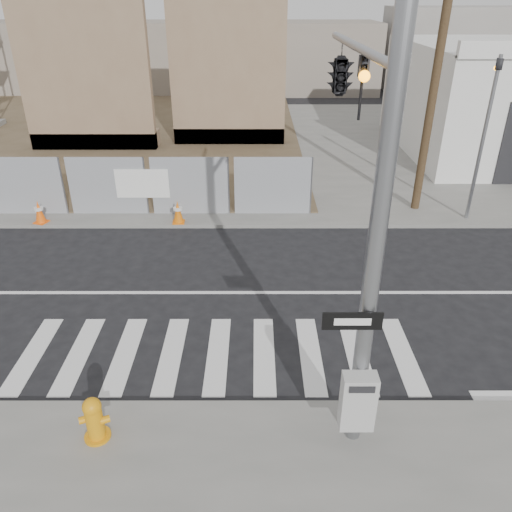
{
  "coord_description": "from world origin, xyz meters",
  "views": [
    {
      "loc": [
        0.82,
        -11.01,
        6.92
      ],
      "look_at": [
        0.83,
        -0.6,
        1.4
      ],
      "focal_mm": 35.0,
      "sensor_mm": 36.0,
      "label": 1
    }
  ],
  "objects_px": {
    "signal_pole": "(349,127)",
    "traffic_cone_d": "(178,212)",
    "traffic_cone_c": "(39,212)",
    "fire_hydrant": "(94,419)"
  },
  "relations": [
    {
      "from": "signal_pole",
      "to": "traffic_cone_d",
      "type": "relative_size",
      "value": 9.18
    },
    {
      "from": "traffic_cone_c",
      "to": "traffic_cone_d",
      "type": "distance_m",
      "value": 4.59
    },
    {
      "from": "signal_pole",
      "to": "traffic_cone_d",
      "type": "distance_m",
      "value": 8.7
    },
    {
      "from": "traffic_cone_c",
      "to": "traffic_cone_d",
      "type": "xyz_separation_m",
      "value": [
        4.59,
        0.0,
        -0.0
      ]
    },
    {
      "from": "signal_pole",
      "to": "fire_hydrant",
      "type": "xyz_separation_m",
      "value": [
        -4.4,
        -2.82,
        -4.24
      ]
    },
    {
      "from": "traffic_cone_c",
      "to": "fire_hydrant",
      "type": "bearing_deg",
      "value": -64.02
    },
    {
      "from": "signal_pole",
      "to": "traffic_cone_c",
      "type": "bearing_deg",
      "value": 144.65
    },
    {
      "from": "traffic_cone_d",
      "to": "fire_hydrant",
      "type": "bearing_deg",
      "value": -91.0
    },
    {
      "from": "fire_hydrant",
      "to": "traffic_cone_c",
      "type": "height_order",
      "value": "fire_hydrant"
    },
    {
      "from": "fire_hydrant",
      "to": "traffic_cone_d",
      "type": "height_order",
      "value": "fire_hydrant"
    }
  ]
}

